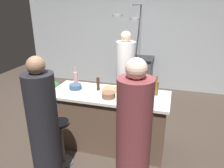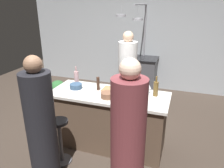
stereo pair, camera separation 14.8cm
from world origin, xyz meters
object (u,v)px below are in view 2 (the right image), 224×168
object	(u,v)px
chef	(127,78)
guest_right	(128,144)
wine_bottle_red	(118,92)
wine_glass_near_right_guest	(130,89)
mixing_bowl_ceramic	(129,101)
wine_glass_near_left_guest	(133,85)
stove_range	(141,74)
guest_left	(41,128)
bar_stool_left	(60,139)
wine_bottle_amber	(156,88)
wine_bottle_rose	(77,78)
mixing_bowl_blue	(76,86)
wine_bottle_green	(145,94)
mixing_bowl_wooden	(108,95)
potted_plant	(58,90)
pepper_mill	(98,84)
bar_stool_right	(131,155)
wine_glass_by_chef	(149,87)
cutting_board	(113,89)

from	to	relation	value
chef	guest_right	size ratio (longest dim) A/B	0.99
wine_bottle_red	wine_glass_near_right_guest	size ratio (longest dim) A/B	2.19
wine_glass_near_right_guest	mixing_bowl_ceramic	bearing A→B (deg)	-77.21
wine_glass_near_left_guest	mixing_bowl_ceramic	bearing A→B (deg)	-83.44
stove_range	guest_left	distance (m)	3.49
bar_stool_left	wine_glass_near_right_guest	size ratio (longest dim) A/B	4.66
wine_bottle_amber	wine_bottle_rose	bearing A→B (deg)	178.99
guest_right	wine_bottle_rose	size ratio (longest dim) A/B	5.38
wine_bottle_amber	mixing_bowl_blue	xyz separation A→B (m)	(-1.24, -0.12, -0.08)
mixing_bowl_ceramic	wine_bottle_green	bearing A→B (deg)	24.35
wine_bottle_amber	wine_bottle_red	xyz separation A→B (m)	(-0.47, -0.33, 0.01)
mixing_bowl_wooden	bar_stool_left	bearing A→B (deg)	-138.98
wine_bottle_red	wine_glass_near_left_guest	xyz separation A→B (m)	(0.12, 0.38, -0.02)
mixing_bowl_blue	guest_left	bearing A→B (deg)	-86.59
potted_plant	chef	bearing A→B (deg)	-3.25
wine_bottle_red	mixing_bowl_blue	size ratio (longest dim) A/B	1.63
guest_left	wine_glass_near_right_guest	size ratio (longest dim) A/B	11.42
wine_bottle_green	mixing_bowl_wooden	world-z (taller)	wine_bottle_green
wine_glass_near_left_guest	pepper_mill	bearing A→B (deg)	-167.89
wine_bottle_red	wine_bottle_green	world-z (taller)	wine_bottle_red
bar_stool_left	mixing_bowl_wooden	world-z (taller)	mixing_bowl_wooden
bar_stool_right	wine_glass_by_chef	distance (m)	1.04
guest_right	potted_plant	size ratio (longest dim) A/B	3.31
bar_stool_left	guest_left	world-z (taller)	guest_left
wine_glass_near_right_guest	pepper_mill	bearing A→B (deg)	174.14
chef	cutting_board	xyz separation A→B (m)	(0.01, -0.91, 0.12)
potted_plant	wine_bottle_rose	xyz separation A→B (m)	(1.04, -0.99, 0.73)
wine_bottle_red	mixing_bowl_wooden	bearing A→B (deg)	167.44
potted_plant	mixing_bowl_wooden	distance (m)	2.24
bar_stool_right	mixing_bowl_wooden	bearing A→B (deg)	135.61
pepper_mill	wine_bottle_red	size ratio (longest dim) A/B	0.66
bar_stool_right	wine_bottle_amber	distance (m)	1.01
bar_stool_right	bar_stool_left	bearing A→B (deg)	180.00
potted_plant	cutting_board	world-z (taller)	cutting_board
guest_left	wine_glass_near_left_guest	size ratio (longest dim) A/B	11.42
guest_right	mixing_bowl_blue	size ratio (longest dim) A/B	8.79
wine_glass_by_chef	wine_bottle_green	bearing A→B (deg)	-89.79
wine_bottle_amber	wine_glass_by_chef	xyz separation A→B (m)	(-0.11, 0.06, -0.01)
wine_bottle_amber	wine_glass_by_chef	world-z (taller)	wine_bottle_amber
wine_glass_near_left_guest	mixing_bowl_wooden	bearing A→B (deg)	-130.41
potted_plant	wine_glass_by_chef	bearing A→B (deg)	-23.26
bar_stool_right	wine_bottle_amber	world-z (taller)	wine_bottle_amber
potted_plant	wine_bottle_red	world-z (taller)	wine_bottle_red
guest_left	wine_bottle_amber	world-z (taller)	guest_left
guest_right	pepper_mill	bearing A→B (deg)	125.82
bar_stool_right	potted_plant	distance (m)	2.82
guest_right	cutting_board	distance (m)	1.26
pepper_mill	guest_left	bearing A→B (deg)	-105.59
pepper_mill	wine_bottle_rose	xyz separation A→B (m)	(-0.42, 0.08, 0.02)
chef	wine_glass_near_left_guest	distance (m)	0.95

